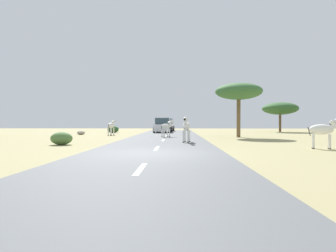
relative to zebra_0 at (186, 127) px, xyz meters
The scene contains 14 objects.
ground_plane 6.34m from the zebra_0, 103.49° to the right, with size 90.00×90.00×0.00m, color #998E60.
road 6.36m from the zebra_0, 104.27° to the right, with size 6.00×64.00×0.05m, color #56595B.
lane_markings 7.32m from the zebra_0, 102.32° to the right, with size 0.16×56.00×0.01m.
zebra_0 is the anchor object (origin of this frame).
zebra_1 12.39m from the zebra_0, 124.93° to the left, with size 0.64×1.69×1.60m.
zebra_2 7.50m from the zebra_0, 28.46° to the right, with size 1.58×0.84×1.56m.
zebra_3 6.44m from the zebra_0, 103.32° to the left, with size 1.17×1.28×1.46m.
car_0 21.98m from the zebra_0, 95.56° to the left, with size 2.28×4.46×1.74m.
car_1 16.49m from the zebra_0, 97.99° to the left, with size 2.18×4.42×1.74m.
tree_0 8.86m from the zebra_0, 55.85° to the left, with size 4.00×4.00×4.64m.
tree_1 23.68m from the zebra_0, 57.05° to the left, with size 4.55×4.55×3.85m.
bush_1 7.43m from the zebra_0, 167.56° to the right, with size 1.23×1.11×0.74m, color #4C7038.
bush_2 18.34m from the zebra_0, 117.06° to the left, with size 1.38×1.24×0.83m, color #2D5628.
rock_1 15.50m from the zebra_0, 132.90° to the left, with size 0.82×0.85×0.41m, color #A89E8C.
Camera 1 is at (0.91, -11.62, 1.33)m, focal length 30.39 mm.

